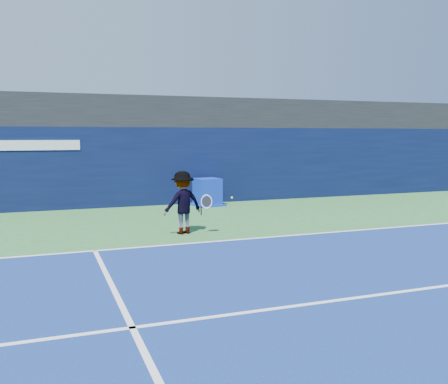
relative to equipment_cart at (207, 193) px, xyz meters
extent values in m
plane|color=#326F35|center=(0.11, -9.33, -0.48)|extent=(80.00, 80.00, 0.00)
cube|color=white|center=(0.11, -6.33, -0.47)|extent=(24.00, 0.10, 0.01)
cube|color=white|center=(0.11, -11.33, -0.47)|extent=(24.00, 0.10, 0.01)
cube|color=black|center=(0.11, 2.17, 3.12)|extent=(36.00, 3.00, 1.20)
cube|color=#091133|center=(0.11, 1.17, 1.02)|extent=(36.00, 1.00, 3.00)
cube|color=white|center=(-6.89, 0.66, 1.87)|extent=(4.50, 0.04, 0.35)
cube|color=#0C27A9|center=(0.00, 0.00, 0.05)|extent=(0.99, 0.99, 1.05)
cube|color=#0B2CA6|center=(0.00, 0.00, -0.44)|extent=(1.24, 1.24, 0.07)
imported|color=white|center=(-2.38, -5.00, 0.38)|extent=(1.23, 0.87, 1.72)
cylinder|color=black|center=(-1.93, -5.25, 0.17)|extent=(0.08, 0.15, 0.27)
torus|color=white|center=(-1.79, -5.30, 0.42)|extent=(0.32, 0.18, 0.31)
cylinder|color=black|center=(-1.79, -5.30, 0.42)|extent=(0.27, 0.14, 0.26)
sphere|color=yellow|center=(-0.46, -3.81, 0.30)|extent=(0.07, 0.07, 0.07)
camera|label=1|loc=(-6.02, -18.12, 2.23)|focal=40.00mm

